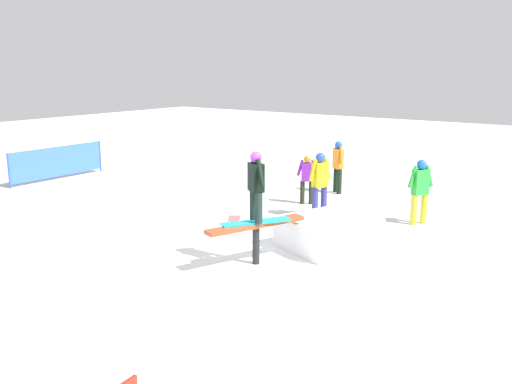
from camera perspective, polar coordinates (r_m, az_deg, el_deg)
ground_plane at (r=11.12m, az=-0.00°, el=-7.17°), size 60.00×60.00×0.00m
rail_feature at (r=10.91m, az=-0.00°, el=-3.78°), size 2.09×1.00×0.82m
snow_kicker_ramp at (r=12.08m, az=7.21°, el=-4.02°), size 2.21×2.03×0.65m
main_rider_on_rail at (r=10.71m, az=-0.00°, el=0.47°), size 1.29×0.98×1.38m
bystander_yellow at (r=14.28m, az=6.41°, el=1.06°), size 0.70×0.34×1.64m
bystander_purple at (r=15.68m, az=5.12°, el=1.51°), size 0.35×0.53×1.34m
bystander_green at (r=14.15m, az=16.10°, el=0.36°), size 0.65×0.47×1.57m
bystander_orange at (r=17.11m, az=8.21°, el=2.78°), size 0.47×0.55×1.56m
loose_snowboard_coral at (r=13.83m, az=-2.29°, el=-3.13°), size 1.31×1.02×0.02m
safety_fence at (r=20.16m, az=-19.21°, el=2.89°), size 3.61×0.09×1.10m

